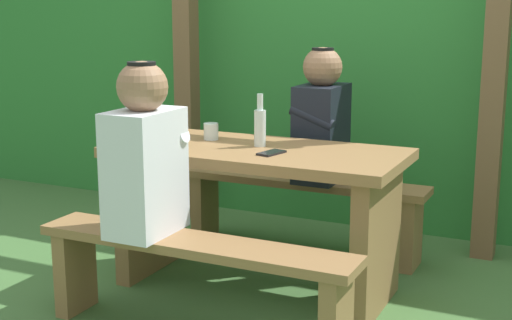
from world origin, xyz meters
TOP-DOWN VIEW (x-y plane):
  - ground_plane at (0.00, 0.00)m, footprint 12.00×12.00m
  - hedge_backdrop at (0.00, 1.60)m, footprint 6.40×0.83m
  - pergola_post_left at (-0.94, 0.95)m, footprint 0.12×0.12m
  - pergola_post_right at (0.94, 0.95)m, footprint 0.12×0.12m
  - picnic_table at (0.00, 0.00)m, footprint 1.40×0.64m
  - bench_near at (0.00, -0.59)m, footprint 1.40×0.24m
  - bench_far at (0.00, 0.59)m, footprint 1.40×0.24m
  - person_white_shirt at (-0.23, -0.59)m, footprint 0.25×0.35m
  - person_black_coat at (0.11, 0.59)m, footprint 0.25×0.35m
  - drinking_glass at (-0.29, 0.09)m, footprint 0.07×0.07m
  - bottle_left at (-0.00, 0.04)m, footprint 0.06×0.06m
  - cell_phone at (0.12, -0.10)m, footprint 0.10×0.15m

SIDE VIEW (x-z plane):
  - ground_plane at x=0.00m, z-range 0.00..0.00m
  - bench_near at x=0.00m, z-range 0.09..0.52m
  - bench_far at x=0.00m, z-range 0.09..0.52m
  - picnic_table at x=0.00m, z-range 0.13..0.83m
  - cell_phone at x=0.12m, z-range 0.70..0.71m
  - drinking_glass at x=-0.29m, z-range 0.70..0.78m
  - person_white_shirt at x=-0.23m, z-range 0.40..1.12m
  - person_black_coat at x=0.11m, z-range 0.40..1.12m
  - bottle_left at x=0.00m, z-range 0.68..0.93m
  - hedge_backdrop at x=0.00m, z-range 0.00..2.04m
  - pergola_post_left at x=-0.94m, z-range 0.00..2.20m
  - pergola_post_right at x=0.94m, z-range 0.00..2.20m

